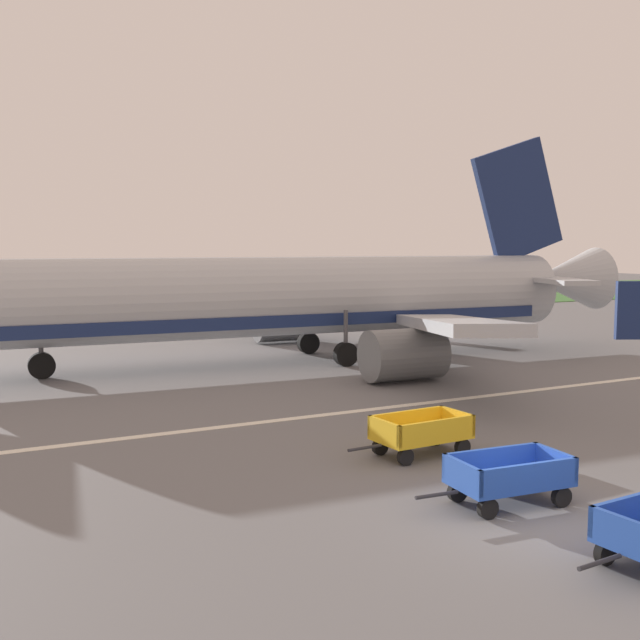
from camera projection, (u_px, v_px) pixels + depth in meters
The scene contains 6 objects.
ground_plane at pixel (535, 518), 15.42m from camera, with size 220.00×220.00×0.00m, color slate.
grass_strip at pixel (68, 309), 65.54m from camera, with size 220.00×28.00×0.06m, color #3D7033.
apron_stripe at pixel (309, 417), 24.48m from camera, with size 120.00×0.36×0.01m, color silver.
airplane at pixel (298, 298), 35.83m from camera, with size 37.65×30.23×11.34m.
baggage_cart_third_in_row at pixel (509, 477), 16.18m from camera, with size 3.60×1.61×1.07m.
baggage_cart_fourth_in_row at pixel (421, 433), 19.99m from camera, with size 3.58×1.52×1.07m.
Camera 1 is at (-10.82, -11.21, 5.56)m, focal length 42.43 mm.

